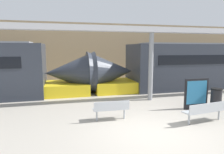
% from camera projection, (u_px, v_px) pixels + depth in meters
% --- Properties ---
extents(ground_plane, '(60.00, 60.00, 0.00)m').
position_uv_depth(ground_plane, '(151.00, 133.00, 6.67)').
color(ground_plane, '#A8A093').
extents(station_wall, '(56.00, 0.20, 5.00)m').
position_uv_depth(station_wall, '(95.00, 52.00, 17.50)').
color(station_wall, '#9E8460').
rests_on(station_wall, ground_plane).
extents(train_left, '(18.60, 2.93, 3.20)m').
position_uv_depth(train_left, '(212.00, 66.00, 14.96)').
color(train_left, '#2D333D').
rests_on(train_left, ground_plane).
extents(bench_near, '(1.41, 0.46, 0.80)m').
position_uv_depth(bench_near, '(111.00, 108.00, 7.81)').
color(bench_near, '#ADB2B7').
rests_on(bench_near, ground_plane).
extents(bench_far, '(1.93, 0.67, 0.80)m').
position_uv_depth(bench_far, '(206.00, 110.00, 7.57)').
color(bench_far, '#ADB2B7').
rests_on(bench_far, ground_plane).
extents(trash_bin, '(0.50, 0.50, 1.00)m').
position_uv_depth(trash_bin, '(216.00, 99.00, 9.19)').
color(trash_bin, black).
rests_on(trash_bin, ground_plane).
extents(poster_board, '(1.23, 0.07, 1.44)m').
position_uv_depth(poster_board, '(196.00, 94.00, 9.29)').
color(poster_board, black).
rests_on(poster_board, ground_plane).
extents(support_column_near, '(0.25, 0.25, 3.66)m').
position_uv_depth(support_column_near, '(151.00, 67.00, 10.78)').
color(support_column_near, gray).
rests_on(support_column_near, ground_plane).
extents(canopy_beam, '(28.00, 0.60, 0.28)m').
position_uv_depth(canopy_beam, '(152.00, 30.00, 10.50)').
color(canopy_beam, '#B7B7BC').
rests_on(canopy_beam, support_column_near).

